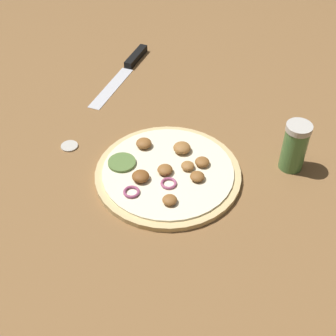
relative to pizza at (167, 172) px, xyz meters
The scene contains 5 objects.
ground_plane 0.01m from the pizza, 103.53° to the left, with size 3.00×3.00×0.00m, color brown.
pizza is the anchor object (origin of this frame).
knife 0.42m from the pizza, 122.76° to the right, with size 0.28×0.13×0.02m.
spice_jar 0.25m from the pizza, 139.93° to the left, with size 0.05×0.05×0.10m.
loose_cap 0.22m from the pizza, 69.38° to the right, with size 0.04×0.04×0.01m.
Camera 1 is at (0.47, 0.45, 0.64)m, focal length 50.00 mm.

